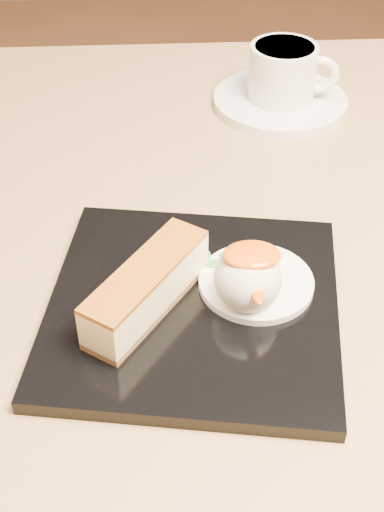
{
  "coord_description": "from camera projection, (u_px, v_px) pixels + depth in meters",
  "views": [
    {
      "loc": [
        0.01,
        -0.49,
        1.11
      ],
      "look_at": [
        0.03,
        -0.08,
        0.76
      ],
      "focal_mm": 50.0,
      "sensor_mm": 36.0,
      "label": 1
    }
  ],
  "objects": [
    {
      "name": "cream_smear",
      "position": [
        256.0,
        282.0,
        0.56
      ],
      "size": [
        0.09,
        0.09,
        0.01
      ],
      "primitive_type": "cylinder",
      "color": "white",
      "rests_on": "dessert_plate"
    },
    {
      "name": "coffee_cup",
      "position": [
        284.0,
        71.0,
        0.78
      ],
      "size": [
        0.1,
        0.07,
        0.06
      ],
      "rotation": [
        0.0,
        0.0,
        -0.19
      ],
      "color": "white",
      "rests_on": "saucer"
    },
    {
      "name": "dessert_plate",
      "position": [
        193.0,
        306.0,
        0.55
      ],
      "size": [
        0.25,
        0.25,
        0.01
      ],
      "primitive_type": "cube",
      "rotation": [
        0.0,
        0.0,
        -0.16
      ],
      "color": "black",
      "rests_on": "table"
    },
    {
      "name": "saucer",
      "position": [
        280.0,
        101.0,
        0.8
      ],
      "size": [
        0.15,
        0.15,
        0.01
      ],
      "primitive_type": "cylinder",
      "color": "white",
      "rests_on": "table"
    },
    {
      "name": "mango_sauce",
      "position": [
        252.0,
        255.0,
        0.51
      ],
      "size": [
        0.04,
        0.03,
        0.01
      ],
      "primitive_type": "ellipsoid",
      "color": "#E15507",
      "rests_on": "ice_cream_scoop"
    },
    {
      "name": "table",
      "position": [
        160.0,
        354.0,
        0.73
      ],
      "size": [
        0.8,
        0.8,
        0.72
      ],
      "color": "black",
      "rests_on": "ground"
    },
    {
      "name": "mint_sprig",
      "position": [
        216.0,
        259.0,
        0.57
      ],
      "size": [
        0.04,
        0.02,
        0.0
      ],
      "color": "green",
      "rests_on": "cream_smear"
    },
    {
      "name": "cheesecake",
      "position": [
        147.0,
        288.0,
        0.53
      ],
      "size": [
        0.1,
        0.12,
        0.04
      ],
      "rotation": [
        0.0,
        0.0,
        0.96
      ],
      "color": "brown",
      "rests_on": "dessert_plate"
    },
    {
      "name": "ice_cream_scoop",
      "position": [
        248.0,
        279.0,
        0.53
      ],
      "size": [
        0.05,
        0.05,
        0.05
      ],
      "primitive_type": "sphere",
      "color": "white",
      "rests_on": "cream_smear"
    }
  ]
}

